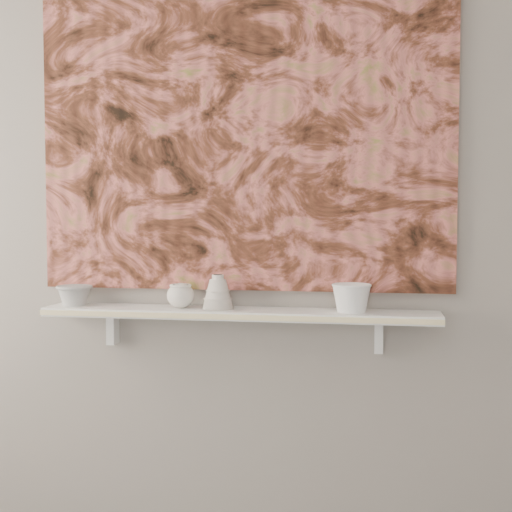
% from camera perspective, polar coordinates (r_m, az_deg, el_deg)
% --- Properties ---
extents(wall_back, '(3.60, 0.00, 3.60)m').
position_cam_1_polar(wall_back, '(2.59, -1.05, 5.26)').
color(wall_back, gray).
rests_on(wall_back, floor).
extents(shelf, '(1.40, 0.18, 0.03)m').
position_cam_1_polar(shelf, '(2.52, -1.45, -4.62)').
color(shelf, white).
rests_on(shelf, wall_back).
extents(shelf_stripe, '(1.40, 0.01, 0.02)m').
position_cam_1_polar(shelf_stripe, '(2.43, -1.89, -4.92)').
color(shelf_stripe, beige).
rests_on(shelf_stripe, shelf).
extents(bracket_left, '(0.03, 0.06, 0.12)m').
position_cam_1_polar(bracket_left, '(2.73, -11.38, -5.66)').
color(bracket_left, white).
rests_on(bracket_left, wall_back).
extents(bracket_right, '(0.03, 0.06, 0.12)m').
position_cam_1_polar(bracket_right, '(2.54, 9.80, -6.29)').
color(bracket_right, white).
rests_on(bracket_right, wall_back).
extents(painting, '(1.50, 0.02, 1.10)m').
position_cam_1_polar(painting, '(2.59, -1.12, 9.48)').
color(painting, brown).
rests_on(painting, wall_back).
extents(house_motif, '(0.09, 0.00, 0.08)m').
position_cam_1_polar(house_motif, '(2.51, 8.97, 2.58)').
color(house_motif, black).
rests_on(house_motif, painting).
extents(bowl_grey, '(0.14, 0.14, 0.08)m').
position_cam_1_polar(bowl_grey, '(2.70, -14.32, -3.05)').
color(bowl_grey, '#9FA09D').
rests_on(bowl_grey, shelf).
extents(cup_cream, '(0.10, 0.10, 0.09)m').
position_cam_1_polar(cup_cream, '(2.56, -6.06, -3.17)').
color(cup_cream, silver).
rests_on(cup_cream, shelf).
extents(bell_vessel, '(0.12, 0.12, 0.12)m').
position_cam_1_polar(bell_vessel, '(2.52, -3.07, -2.87)').
color(bell_vessel, silver).
rests_on(bell_vessel, shelf).
extents(bowl_white, '(0.16, 0.16, 0.10)m').
position_cam_1_polar(bowl_white, '(2.46, 7.65, -3.32)').
color(bowl_white, white).
rests_on(bowl_white, shelf).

